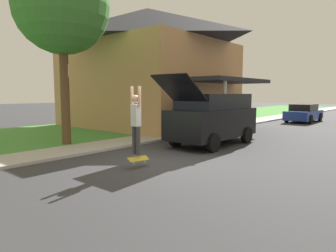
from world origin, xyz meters
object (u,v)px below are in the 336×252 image
object	(u,v)px
lawn_tree_near	(62,7)
car_down_street	(304,113)
suv_parked	(213,117)
skateboarder	(136,119)
skateboard	(138,159)

from	to	relation	value
lawn_tree_near	car_down_street	world-z (taller)	lawn_tree_near
car_down_street	lawn_tree_near	bearing A→B (deg)	-103.59
suv_parked	lawn_tree_near	bearing A→B (deg)	-136.89
skateboarder	skateboard	size ratio (longest dim) A/B	2.58
car_down_street	skateboarder	xyz separation A→B (m)	(0.58, -18.21, 0.76)
lawn_tree_near	skateboard	size ratio (longest dim) A/B	9.53
lawn_tree_near	car_down_street	size ratio (longest dim) A/B	1.74
lawn_tree_near	suv_parked	world-z (taller)	lawn_tree_near
lawn_tree_near	skateboarder	bearing A→B (deg)	-6.72
suv_parked	skateboard	size ratio (longest dim) A/B	6.62
car_down_street	skateboard	distance (m)	18.28
suv_parked	car_down_street	bearing A→B (deg)	91.05
skateboard	skateboarder	bearing A→B (deg)	159.27
suv_parked	skateboard	xyz separation A→B (m)	(0.48, -4.85, -0.92)
suv_parked	car_down_street	distance (m)	13.43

